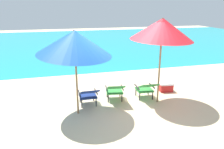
{
  "coord_description": "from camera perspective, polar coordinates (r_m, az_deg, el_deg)",
  "views": [
    {
      "loc": [
        -1.79,
        -6.11,
        2.95
      ],
      "look_at": [
        0.0,
        0.68,
        0.75
      ],
      "focal_mm": 35.36,
      "sensor_mm": 36.0,
      "label": 1
    }
  ],
  "objects": [
    {
      "name": "ground_plane",
      "position": [
        10.69,
        -4.54,
        1.31
      ],
      "size": [
        40.0,
        40.0,
        0.0
      ],
      "primitive_type": "plane",
      "color": "beige"
    },
    {
      "name": "ocean_band",
      "position": [
        18.82,
        -9.22,
        8.18
      ],
      "size": [
        40.0,
        18.0,
        0.01
      ],
      "primitive_type": "cube",
      "color": "teal",
      "rests_on": "ground_plane"
    },
    {
      "name": "lounge_chair_left",
      "position": [
        6.69,
        -6.08,
        -5.1
      ],
      "size": [
        0.55,
        0.88,
        0.68
      ],
      "color": "navy",
      "rests_on": "ground_plane"
    },
    {
      "name": "lounge_chair_center",
      "position": [
        7.0,
        0.78,
        -3.94
      ],
      "size": [
        0.65,
        0.94,
        0.68
      ],
      "color": "#338E3D",
      "rests_on": "ground_plane"
    },
    {
      "name": "lounge_chair_right",
      "position": [
        7.22,
        8.83,
        -3.47
      ],
      "size": [
        0.59,
        0.91,
        0.68
      ],
      "color": "#338E3D",
      "rests_on": "ground_plane"
    },
    {
      "name": "beach_umbrella_left",
      "position": [
        5.86,
        -9.62,
        8.11
      ],
      "size": [
        2.84,
        2.84,
        2.43
      ],
      "color": "olive",
      "rests_on": "ground_plane"
    },
    {
      "name": "beach_umbrella_right",
      "position": [
        6.69,
        12.82,
        11.38
      ],
      "size": [
        2.64,
        2.64,
        2.65
      ],
      "color": "olive",
      "rests_on": "ground_plane"
    },
    {
      "name": "cooler_box",
      "position": [
        8.15,
        13.77,
        -3.14
      ],
      "size": [
        0.51,
        0.38,
        0.32
      ],
      "color": "red",
      "rests_on": "ground_plane"
    }
  ]
}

